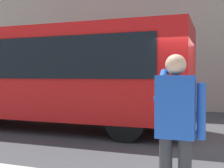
# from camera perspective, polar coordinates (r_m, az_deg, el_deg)

# --- Properties ---
(ground_plane) EXTENTS (60.00, 60.00, 0.00)m
(ground_plane) POSITION_cam_1_polar(r_m,az_deg,el_deg) (7.61, 18.92, -10.80)
(ground_plane) COLOR #38383A
(red_bus) EXTENTS (9.05, 2.54, 3.08)m
(red_bus) POSITION_cam_1_polar(r_m,az_deg,el_deg) (9.39, -13.23, 1.93)
(red_bus) COLOR red
(red_bus) RESTS_ON ground_plane
(pedestrian_photographer) EXTENTS (0.53, 0.52, 1.70)m
(pedestrian_photographer) POSITION_cam_1_polar(r_m,az_deg,el_deg) (3.16, 12.41, -7.20)
(pedestrian_photographer) COLOR #2D2D33
(pedestrian_photographer) RESTS_ON sidewalk_curb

